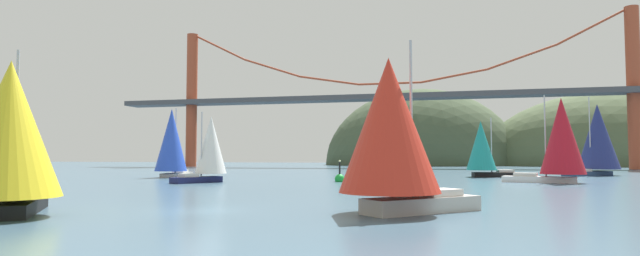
{
  "coord_description": "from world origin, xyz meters",
  "views": [
    {
      "loc": [
        12.39,
        -23.98,
        2.85
      ],
      "look_at": [
        0.0,
        26.1,
        5.7
      ],
      "focal_mm": 28.26,
      "sensor_mm": 36.0,
      "label": 1
    }
  ],
  "objects_px": {
    "channel_buoy": "(340,178)",
    "sailboat_scarlet_sail": "(391,130)",
    "sailboat_crimson_sail": "(561,138)",
    "sailboat_navy_sail": "(597,138)",
    "sailboat_white_mainsail": "(210,148)",
    "sailboat_yellow_sail": "(10,134)",
    "sailboat_blue_spinnaker": "(172,142)",
    "sailboat_teal_sail": "(482,148)"
  },
  "relations": [
    {
      "from": "sailboat_white_mainsail",
      "to": "sailboat_teal_sail",
      "type": "height_order",
      "value": "sailboat_teal_sail"
    },
    {
      "from": "sailboat_crimson_sail",
      "to": "sailboat_white_mainsail",
      "type": "bearing_deg",
      "value": -169.06
    },
    {
      "from": "sailboat_white_mainsail",
      "to": "channel_buoy",
      "type": "bearing_deg",
      "value": 17.07
    },
    {
      "from": "sailboat_teal_sail",
      "to": "channel_buoy",
      "type": "distance_m",
      "value": 23.25
    },
    {
      "from": "sailboat_crimson_sail",
      "to": "sailboat_blue_spinnaker",
      "type": "bearing_deg",
      "value": 177.01
    },
    {
      "from": "sailboat_yellow_sail",
      "to": "sailboat_blue_spinnaker",
      "type": "bearing_deg",
      "value": 110.77
    },
    {
      "from": "sailboat_crimson_sail",
      "to": "sailboat_yellow_sail",
      "type": "xyz_separation_m",
      "value": [
        -31.33,
        -38.03,
        -0.84
      ]
    },
    {
      "from": "sailboat_crimson_sail",
      "to": "channel_buoy",
      "type": "xyz_separation_m",
      "value": [
        -23.02,
        -2.91,
        -4.33
      ]
    },
    {
      "from": "channel_buoy",
      "to": "sailboat_yellow_sail",
      "type": "bearing_deg",
      "value": -103.32
    },
    {
      "from": "sailboat_white_mainsail",
      "to": "sailboat_scarlet_sail",
      "type": "distance_m",
      "value": 33.79
    },
    {
      "from": "sailboat_teal_sail",
      "to": "channel_buoy",
      "type": "height_order",
      "value": "sailboat_teal_sail"
    },
    {
      "from": "sailboat_crimson_sail",
      "to": "sailboat_navy_sail",
      "type": "height_order",
      "value": "sailboat_navy_sail"
    },
    {
      "from": "sailboat_white_mainsail",
      "to": "sailboat_yellow_sail",
      "type": "distance_m",
      "value": 31.41
    },
    {
      "from": "sailboat_blue_spinnaker",
      "to": "channel_buoy",
      "type": "relative_size",
      "value": 3.5
    },
    {
      "from": "sailboat_blue_spinnaker",
      "to": "sailboat_navy_sail",
      "type": "xyz_separation_m",
      "value": [
        56.46,
        20.91,
        0.77
      ]
    },
    {
      "from": "sailboat_navy_sail",
      "to": "sailboat_teal_sail",
      "type": "relative_size",
      "value": 1.43
    },
    {
      "from": "sailboat_teal_sail",
      "to": "sailboat_yellow_sail",
      "type": "relative_size",
      "value": 0.96
    },
    {
      "from": "sailboat_navy_sail",
      "to": "sailboat_scarlet_sail",
      "type": "xyz_separation_m",
      "value": [
        -24.1,
        -55.88,
        -1.31
      ]
    },
    {
      "from": "sailboat_blue_spinnaker",
      "to": "sailboat_teal_sail",
      "type": "bearing_deg",
      "value": 15.49
    },
    {
      "from": "sailboat_blue_spinnaker",
      "to": "sailboat_white_mainsail",
      "type": "bearing_deg",
      "value": -43.11
    },
    {
      "from": "sailboat_navy_sail",
      "to": "sailboat_crimson_sail",
      "type": "bearing_deg",
      "value": -112.71
    },
    {
      "from": "sailboat_navy_sail",
      "to": "sailboat_yellow_sail",
      "type": "height_order",
      "value": "sailboat_navy_sail"
    },
    {
      "from": "sailboat_blue_spinnaker",
      "to": "sailboat_yellow_sail",
      "type": "distance_m",
      "value": 43.29
    },
    {
      "from": "sailboat_teal_sail",
      "to": "sailboat_yellow_sail",
      "type": "xyz_separation_m",
      "value": [
        -24.44,
        -51.5,
        -0.06
      ]
    },
    {
      "from": "sailboat_white_mainsail",
      "to": "sailboat_crimson_sail",
      "type": "relative_size",
      "value": 0.81
    },
    {
      "from": "channel_buoy",
      "to": "sailboat_scarlet_sail",
      "type": "bearing_deg",
      "value": -73.66
    },
    {
      "from": "sailboat_crimson_sail",
      "to": "channel_buoy",
      "type": "height_order",
      "value": "sailboat_crimson_sail"
    },
    {
      "from": "sailboat_navy_sail",
      "to": "sailboat_white_mainsail",
      "type": "bearing_deg",
      "value": -146.71
    },
    {
      "from": "sailboat_navy_sail",
      "to": "sailboat_blue_spinnaker",
      "type": "bearing_deg",
      "value": -159.68
    },
    {
      "from": "sailboat_teal_sail",
      "to": "sailboat_scarlet_sail",
      "type": "xyz_separation_m",
      "value": [
        -7.44,
        -45.99,
        0.21
      ]
    },
    {
      "from": "sailboat_white_mainsail",
      "to": "sailboat_crimson_sail",
      "type": "height_order",
      "value": "sailboat_crimson_sail"
    },
    {
      "from": "sailboat_crimson_sail",
      "to": "sailboat_yellow_sail",
      "type": "distance_m",
      "value": 49.28
    },
    {
      "from": "sailboat_white_mainsail",
      "to": "sailboat_navy_sail",
      "type": "height_order",
      "value": "sailboat_navy_sail"
    },
    {
      "from": "sailboat_white_mainsail",
      "to": "sailboat_teal_sail",
      "type": "bearing_deg",
      "value": 34.69
    },
    {
      "from": "sailboat_teal_sail",
      "to": "sailboat_crimson_sail",
      "type": "bearing_deg",
      "value": -62.9
    },
    {
      "from": "sailboat_crimson_sail",
      "to": "sailboat_navy_sail",
      "type": "xyz_separation_m",
      "value": [
        9.77,
        23.35,
        0.73
      ]
    },
    {
      "from": "sailboat_crimson_sail",
      "to": "sailboat_yellow_sail",
      "type": "bearing_deg",
      "value": -129.48
    },
    {
      "from": "channel_buoy",
      "to": "sailboat_navy_sail",
      "type": "bearing_deg",
      "value": 38.68
    },
    {
      "from": "sailboat_teal_sail",
      "to": "channel_buoy",
      "type": "xyz_separation_m",
      "value": [
        -16.13,
        -16.37,
        -3.55
      ]
    },
    {
      "from": "sailboat_crimson_sail",
      "to": "sailboat_scarlet_sail",
      "type": "xyz_separation_m",
      "value": [
        -14.33,
        -32.53,
        -0.58
      ]
    },
    {
      "from": "sailboat_crimson_sail",
      "to": "sailboat_teal_sail",
      "type": "relative_size",
      "value": 1.17
    },
    {
      "from": "sailboat_white_mainsail",
      "to": "sailboat_scarlet_sail",
      "type": "xyz_separation_m",
      "value": [
        22.21,
        -25.47,
        0.38
      ]
    }
  ]
}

